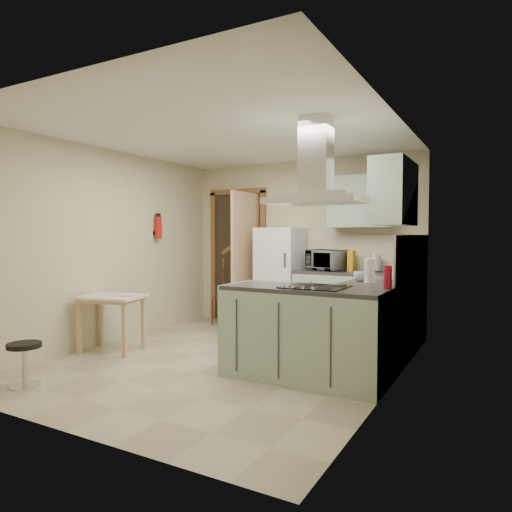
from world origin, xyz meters
The scene contains 28 objects.
floor centered at (0.00, 0.00, 0.00)m, with size 4.20×4.20×0.00m, color tan.
ceiling centered at (0.00, 0.00, 2.50)m, with size 4.20×4.20×0.00m, color silver.
back_wall centered at (0.00, 2.10, 1.25)m, with size 3.60×3.60×0.00m, color beige.
left_wall centered at (-1.80, 0.00, 1.25)m, with size 4.20×4.20×0.00m, color beige.
right_wall centered at (1.80, 0.00, 1.25)m, with size 4.20×4.20×0.00m, color beige.
doorway centered at (-1.10, 2.07, 1.05)m, with size 1.10×0.12×2.10m, color brown.
fridge centered at (-0.20, 1.80, 0.75)m, with size 0.60×0.60×1.50m, color white.
counter_back centered at (0.66, 1.80, 0.45)m, with size 1.08×0.60×0.90m, color #9EB2A0.
counter_right centered at (1.50, 1.12, 0.45)m, with size 0.60×1.95×0.90m, color #9EB2A0.
splashback centered at (0.96, 2.09, 1.15)m, with size 1.68×0.02×0.50m, color beige.
wall_cabinet_back centered at (0.95, 1.93, 1.85)m, with size 0.85×0.35×0.70m, color #9EB2A0.
wall_cabinet_right centered at (1.62, 0.85, 1.85)m, with size 0.35×0.90×0.70m, color #9EB2A0.
peninsula centered at (1.02, -0.18, 0.45)m, with size 1.55×0.65×0.90m, color #9EB2A0.
hob centered at (1.12, -0.18, 0.91)m, with size 0.58×0.50×0.01m, color black.
extractor_hood centered at (1.12, -0.18, 1.72)m, with size 0.90×0.55×0.10m, color silver.
sink centered at (1.50, 0.95, 0.91)m, with size 0.45×0.40×0.01m, color silver.
fire_extinguisher centered at (-1.74, 0.90, 1.50)m, with size 0.10×0.10×0.32m, color #B2140F.
drop_leaf_table centered at (-1.41, -0.32, 0.34)m, with size 0.72×0.54×0.67m, color tan.
bentwood_chair centered at (-1.11, 1.73, 0.43)m, with size 0.38×0.38×0.85m, color #4C2619.
stool centered at (-1.16, -1.62, 0.20)m, with size 0.30×0.30×0.41m, color black.
microwave centered at (0.50, 1.84, 1.04)m, with size 0.52×0.35×0.29m, color black.
kettle centered at (1.15, 1.92, 1.02)m, with size 0.17×0.17×0.25m, color silver.
cereal_box centered at (0.84, 1.89, 1.04)m, with size 0.08×0.19×0.28m, color orange.
soap_bottle centered at (1.56, 1.15, 0.99)m, with size 0.08×0.08×0.18m, color #A0A0AB.
paper_towel centered at (1.48, 0.42, 1.03)m, with size 0.10×0.10×0.26m, color white.
cup centered at (1.33, 0.59, 0.95)m, with size 0.13×0.13×0.10m, color silver.
red_bottle centered at (1.75, 0.06, 1.01)m, with size 0.08×0.08×0.22m, color #B60F30.
book centered at (-1.28, -0.28, 0.72)m, with size 0.14×0.19×0.09m, color maroon.
Camera 1 is at (2.72, -4.22, 1.40)m, focal length 32.00 mm.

